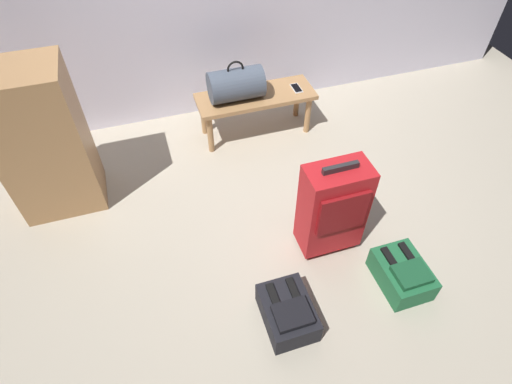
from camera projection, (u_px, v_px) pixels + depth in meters
name	position (u px, v px, depth m)	size (l,w,h in m)	color
ground_plane	(279.00, 224.00, 3.01)	(6.60, 6.60, 0.00)	#B2A893
bench	(256.00, 101.00, 3.51)	(1.00, 0.36, 0.39)	#A87A4C
duffel_bag_slate	(235.00, 84.00, 3.34)	(0.44, 0.26, 0.34)	#475160
cell_phone	(296.00, 88.00, 3.53)	(0.07, 0.14, 0.01)	silver
suitcase_upright_red	(333.00, 208.00, 2.62)	(0.40, 0.25, 0.75)	red
backpack_dark	(288.00, 312.00, 2.44)	(0.28, 0.38, 0.21)	black
backpack_green	(402.00, 274.00, 2.62)	(0.28, 0.38, 0.21)	#1E6038
side_cabinet	(43.00, 142.00, 2.80)	(0.56, 0.44, 1.10)	#A87A4C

